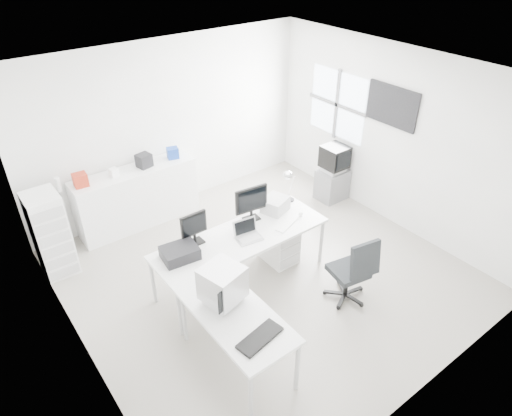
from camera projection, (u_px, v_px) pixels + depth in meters
floor at (264, 273)px, 6.49m from camera, size 5.00×5.00×0.01m
ceiling at (267, 78)px, 4.97m from camera, size 5.00×5.00×0.01m
back_wall at (171, 126)px, 7.41m from camera, size 5.00×0.02×2.80m
left_wall at (65, 266)px, 4.46m from camera, size 0.02×5.00×2.80m
right_wall at (393, 139)px, 7.00m from camera, size 0.02×5.00×2.80m
window at (337, 104)px, 7.69m from camera, size 0.02×1.20×1.10m
wall_picture at (392, 106)px, 6.78m from camera, size 0.04×0.90×0.60m
main_desk at (242, 259)px, 6.17m from camera, size 2.40×0.80×0.75m
side_desk at (237, 340)px, 5.00m from camera, size 0.70×1.40×0.75m
drawer_pedestal at (279, 243)px, 6.60m from camera, size 0.40×0.50×0.60m
inkjet_printer at (180, 253)px, 5.56m from camera, size 0.47×0.38×0.15m
lcd_monitor_small at (194, 229)px, 5.73m from camera, size 0.36×0.21×0.45m
lcd_monitor_large at (251, 204)px, 6.17m from camera, size 0.50×0.25×0.50m
laptop at (249, 232)px, 5.86m from camera, size 0.40×0.41×0.24m
white_keyboard at (287, 224)px, 6.19m from camera, size 0.42×0.26×0.02m
white_mouse at (301, 214)px, 6.36m from camera, size 0.06×0.06×0.06m
laser_printer at (275, 204)px, 6.44m from camera, size 0.43×0.40×0.20m
desk_lamp at (291, 185)px, 6.59m from camera, size 0.20×0.20×0.50m
crt_monitor at (223, 284)px, 4.82m from camera, size 0.54×0.54×0.51m
black_keyboard at (260, 338)px, 4.52m from camera, size 0.53×0.28×0.03m
office_chair at (349, 268)px, 5.83m from camera, size 0.66×0.66×0.99m
tv_cabinet at (332, 184)px, 8.07m from camera, size 0.50×0.41×0.55m
crt_tv at (335, 159)px, 7.80m from camera, size 0.50×0.48×0.45m
sideboard at (137, 197)px, 7.30m from camera, size 1.95×0.49×0.97m
clutter_box_a at (80, 180)px, 6.58m from camera, size 0.21×0.19×0.20m
clutter_box_b at (114, 172)px, 6.85m from camera, size 0.15×0.13×0.12m
clutter_box_c at (144, 161)px, 7.08m from camera, size 0.24×0.23×0.21m
clutter_box_d at (173, 153)px, 7.34m from camera, size 0.21×0.19×0.18m
clutter_bottle at (58, 184)px, 6.44m from camera, size 0.07×0.07×0.22m
filing_cabinet at (51, 234)px, 6.23m from camera, size 0.43×0.52×1.24m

